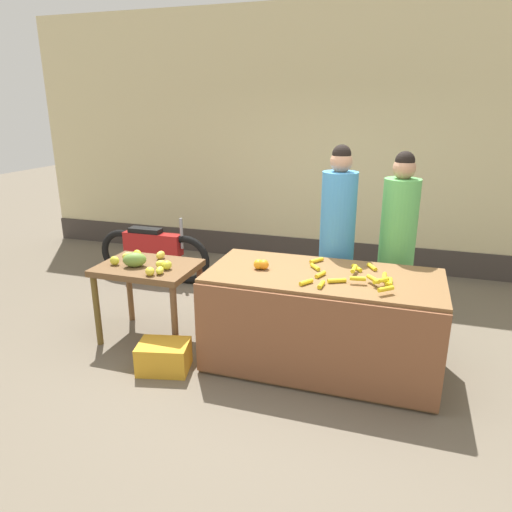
{
  "coord_description": "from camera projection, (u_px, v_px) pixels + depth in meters",
  "views": [
    {
      "loc": [
        1.04,
        -3.76,
        2.25
      ],
      "look_at": [
        -0.21,
        0.15,
        0.92
      ],
      "focal_mm": 32.92,
      "sensor_mm": 36.0,
      "label": 1
    }
  ],
  "objects": [
    {
      "name": "ground_plane",
      "position": [
        272.0,
        356.0,
        4.41
      ],
      "size": [
        24.0,
        24.0,
        0.0
      ],
      "primitive_type": "plane",
      "color": "#665B4C"
    },
    {
      "name": "fruit_stall_counter",
      "position": [
        321.0,
        321.0,
        4.13
      ],
      "size": [
        1.99,
        0.95,
        0.87
      ],
      "color": "brown",
      "rests_on": "ground"
    },
    {
      "name": "vendor_woman_green_shirt",
      "position": [
        397.0,
        247.0,
        4.54
      ],
      "size": [
        0.34,
        0.34,
        1.85
      ],
      "color": "#33333D",
      "rests_on": "ground"
    },
    {
      "name": "produce_crate",
      "position": [
        164.0,
        357.0,
        4.14
      ],
      "size": [
        0.5,
        0.41,
        0.26
      ],
      "primitive_type": "cube",
      "rotation": [
        0.0,
        0.0,
        0.23
      ],
      "color": "gold",
      "rests_on": "ground"
    },
    {
      "name": "orange_pile",
      "position": [
        262.0,
        264.0,
        4.11
      ],
      "size": [
        0.13,
        0.1,
        0.09
      ],
      "color": "orange",
      "rests_on": "fruit_stall_counter"
    },
    {
      "name": "vendor_woman_blue_shirt",
      "position": [
        337.0,
        242.0,
        4.62
      ],
      "size": [
        0.34,
        0.34,
        1.9
      ],
      "color": "#33333D",
      "rests_on": "ground"
    },
    {
      "name": "produce_sack",
      "position": [
        247.0,
        288.0,
        5.27
      ],
      "size": [
        0.42,
        0.45,
        0.57
      ],
      "primitive_type": "ellipsoid",
      "rotation": [
        0.0,
        0.0,
        1.14
      ],
      "color": "maroon",
      "rests_on": "ground"
    },
    {
      "name": "mango_papaya_pile",
      "position": [
        141.0,
        261.0,
        4.48
      ],
      "size": [
        0.66,
        0.59,
        0.14
      ],
      "color": "#D2D049",
      "rests_on": "side_table_wooden"
    },
    {
      "name": "parked_motorcycle",
      "position": [
        153.0,
        251.0,
        6.21
      ],
      "size": [
        1.6,
        0.18,
        0.88
      ],
      "color": "black",
      "rests_on": "ground"
    },
    {
      "name": "market_wall_back",
      "position": [
        331.0,
        143.0,
        6.52
      ],
      "size": [
        9.26,
        0.23,
        3.54
      ],
      "color": "beige",
      "rests_on": "ground"
    },
    {
      "name": "banana_bunch_pile",
      "position": [
        354.0,
        276.0,
        3.88
      ],
      "size": [
        0.76,
        0.73,
        0.07
      ],
      "color": "yellow",
      "rests_on": "fruit_stall_counter"
    },
    {
      "name": "side_table_wooden",
      "position": [
        148.0,
        276.0,
        4.57
      ],
      "size": [
        0.93,
        0.67,
        0.77
      ],
      "color": "brown",
      "rests_on": "ground"
    }
  ]
}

